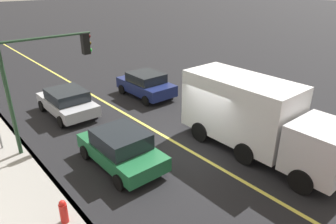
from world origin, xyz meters
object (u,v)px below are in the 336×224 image
at_px(car_navy, 146,84).
at_px(car_silver, 67,102).
at_px(traffic_light_mast, 44,70).
at_px(fire_hydrant, 64,213).
at_px(car_green, 121,148).
at_px(truck_white, 255,116).

bearing_deg(car_navy, car_silver, 84.27).
xyz_separation_m(traffic_light_mast, fire_hydrant, (-4.99, 1.70, -2.99)).
distance_m(car_green, car_silver, 6.07).
bearing_deg(fire_hydrant, truck_white, -96.91).
relative_size(car_green, traffic_light_mast, 0.79).
bearing_deg(truck_white, car_silver, 27.07).
xyz_separation_m(car_green, car_silver, (6.06, -0.41, -0.02)).
bearing_deg(traffic_light_mast, car_silver, -32.87).
bearing_deg(car_silver, traffic_light_mast, 147.13).
bearing_deg(truck_white, traffic_light_mast, 46.45).
height_order(car_navy, truck_white, truck_white).
bearing_deg(truck_white, fire_hydrant, 83.09).
xyz_separation_m(car_green, truck_white, (-2.67, -4.87, 0.87)).
height_order(car_green, fire_hydrant, car_green).
relative_size(car_silver, fire_hydrant, 4.31).
height_order(car_silver, truck_white, truck_white).
xyz_separation_m(car_green, car_navy, (5.57, -5.33, 0.02)).
height_order(car_navy, car_silver, car_navy).
bearing_deg(truck_white, car_navy, -3.17).
distance_m(car_navy, traffic_light_mast, 7.58).
xyz_separation_m(car_navy, traffic_light_mast, (-2.29, 6.72, 2.68)).
xyz_separation_m(car_silver, fire_hydrant, (-7.77, 3.50, -0.28)).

